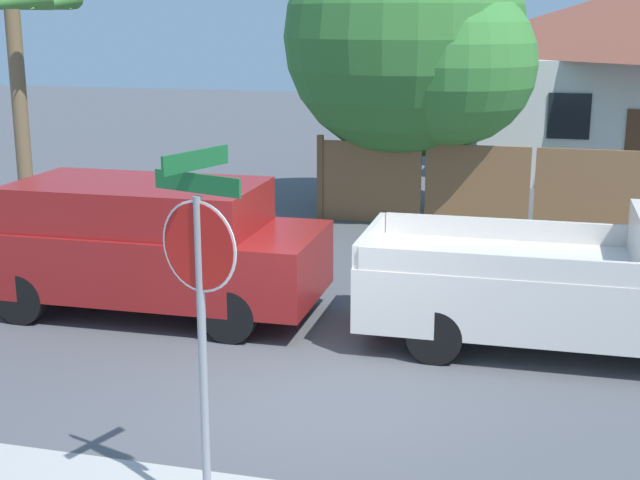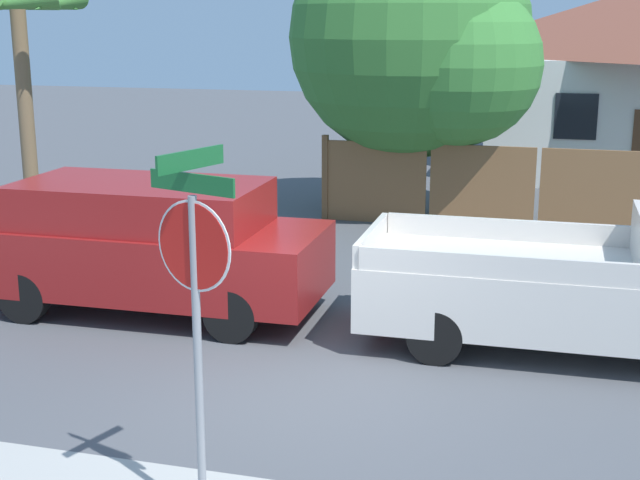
{
  "view_description": "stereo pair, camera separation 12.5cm",
  "coord_description": "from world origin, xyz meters",
  "views": [
    {
      "loc": [
        2.46,
        -9.02,
        4.12
      ],
      "look_at": [
        -0.06,
        0.68,
        1.6
      ],
      "focal_mm": 50.0,
      "sensor_mm": 36.0,
      "label": 1
    },
    {
      "loc": [
        2.58,
        -8.99,
        4.12
      ],
      "look_at": [
        -0.06,
        0.68,
        1.6
      ],
      "focal_mm": 50.0,
      "sensor_mm": 36.0,
      "label": 2
    }
  ],
  "objects": [
    {
      "name": "ground_plane",
      "position": [
        0.0,
        0.0,
        0.0
      ],
      "size": [
        80.0,
        80.0,
        0.0
      ],
      "primitive_type": "plane",
      "color": "#4C4F54"
    },
    {
      "name": "oak_tree",
      "position": [
        -0.34,
        9.44,
        3.6
      ],
      "size": [
        5.23,
        4.98,
        6.2
      ],
      "color": "brown",
      "rests_on": "ground"
    },
    {
      "name": "palm_tree",
      "position": [
        -6.97,
        5.42,
        3.99
      ],
      "size": [
        2.34,
        2.53,
        4.68
      ],
      "color": "brown",
      "rests_on": "ground"
    },
    {
      "name": "red_suv",
      "position": [
        -2.98,
        2.15,
        1.01
      ],
      "size": [
        4.92,
        2.06,
        1.88
      ],
      "rotation": [
        0.0,
        0.0,
        0.01
      ],
      "color": "maroon",
      "rests_on": "ground"
    },
    {
      "name": "stop_sign",
      "position": [
        -0.15,
        -2.76,
        2.11
      ],
      "size": [
        0.8,
        0.72,
        3.13
      ],
      "rotation": [
        0.0,
        0.0,
        -0.31
      ],
      "color": "gray",
      "rests_on": "ground"
    },
    {
      "name": "orange_pickup",
      "position": [
        3.16,
        2.16,
        0.86
      ],
      "size": [
        5.44,
        2.1,
        1.8
      ],
      "rotation": [
        0.0,
        0.0,
        0.01
      ],
      "color": "silver",
      "rests_on": "ground"
    }
  ]
}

